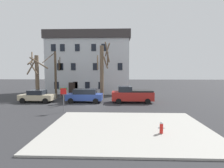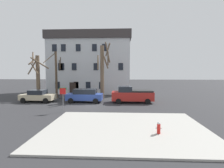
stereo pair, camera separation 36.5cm
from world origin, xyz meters
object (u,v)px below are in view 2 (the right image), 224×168
(tree_bare_near, at_px, (37,75))
(fire_hydrant, at_px, (159,128))
(tree_bare_far, at_px, (103,70))
(bicycle_leaning, at_px, (64,96))
(car_blue_wagon, at_px, (85,95))
(pickup_truck_red, at_px, (132,95))
(tree_bare_mid, at_px, (56,74))
(building_main, at_px, (91,63))
(street_sign_pole, at_px, (63,95))
(car_beige_sedan, at_px, (38,96))

(tree_bare_near, height_order, fire_hydrant, tree_bare_near)
(tree_bare_far, distance_m, bicycle_leaning, 6.81)
(car_blue_wagon, relative_size, pickup_truck_red, 0.88)
(tree_bare_mid, height_order, bicycle_leaning, tree_bare_mid)
(building_main, distance_m, pickup_truck_red, 13.72)
(fire_hydrant, bearing_deg, tree_bare_mid, 129.81)
(street_sign_pole, bearing_deg, bicycle_leaning, 107.31)
(tree_bare_far, bearing_deg, car_beige_sedan, -159.89)
(tree_bare_far, relative_size, car_blue_wagon, 1.72)
(fire_hydrant, relative_size, bicycle_leaning, 0.44)
(tree_bare_mid, bearing_deg, tree_bare_near, -170.36)
(car_beige_sedan, height_order, car_blue_wagon, car_blue_wagon)
(car_beige_sedan, height_order, pickup_truck_red, pickup_truck_red)
(bicycle_leaning, bearing_deg, car_beige_sedan, -136.98)
(building_main, bearing_deg, pickup_truck_red, -56.10)
(tree_bare_mid, distance_m, pickup_truck_red, 11.81)
(building_main, height_order, pickup_truck_red, building_main)
(tree_bare_far, distance_m, street_sign_pole, 9.29)
(car_blue_wagon, height_order, bicycle_leaning, car_blue_wagon)
(tree_bare_near, bearing_deg, tree_bare_mid, 9.64)
(fire_hydrant, bearing_deg, bicycle_leaning, 127.72)
(pickup_truck_red, bearing_deg, tree_bare_mid, 164.49)
(tree_bare_mid, bearing_deg, street_sign_pole, -65.76)
(tree_bare_mid, xyz_separation_m, street_sign_pole, (3.87, -8.59, -1.97))
(tree_bare_mid, distance_m, bicycle_leaning, 3.68)
(tree_bare_far, height_order, street_sign_pole, tree_bare_far)
(tree_bare_near, bearing_deg, car_blue_wagon, -19.58)
(tree_bare_far, bearing_deg, pickup_truck_red, -35.08)
(pickup_truck_red, distance_m, street_sign_pole, 9.11)
(tree_bare_mid, height_order, tree_bare_far, tree_bare_far)
(tree_bare_far, xyz_separation_m, bicycle_leaning, (-5.58, -0.49, -3.87))
(tree_bare_near, relative_size, tree_bare_far, 0.85)
(tree_bare_mid, xyz_separation_m, pickup_truck_red, (11.08, -3.08, -2.68))
(fire_hydrant, bearing_deg, car_beige_sedan, 140.00)
(tree_bare_mid, distance_m, tree_bare_far, 7.01)
(tree_bare_mid, distance_m, fire_hydrant, 19.15)
(building_main, xyz_separation_m, bicycle_leaning, (-2.46, -8.35, -5.22))
(building_main, bearing_deg, car_blue_wagon, -84.39)
(pickup_truck_red, bearing_deg, bicycle_leaning, 166.17)
(pickup_truck_red, distance_m, bicycle_leaning, 9.99)
(tree_bare_far, height_order, pickup_truck_red, tree_bare_far)
(car_blue_wagon, height_order, fire_hydrant, car_blue_wagon)
(tree_bare_near, height_order, car_blue_wagon, tree_bare_near)
(tree_bare_near, relative_size, car_beige_sedan, 1.55)
(fire_hydrant, height_order, bicycle_leaning, bicycle_leaning)
(car_beige_sedan, bearing_deg, fire_hydrant, -40.00)
(pickup_truck_red, relative_size, bicycle_leaning, 3.06)
(tree_bare_far, bearing_deg, fire_hydrant, -70.39)
(street_sign_pole, bearing_deg, pickup_truck_red, 37.36)
(tree_bare_mid, bearing_deg, car_beige_sedan, -112.22)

